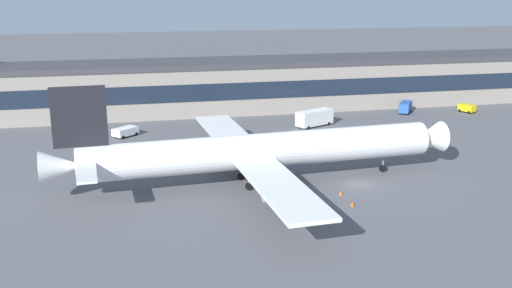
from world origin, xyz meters
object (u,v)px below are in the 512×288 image
airliner (256,151)px  fuel_truck (314,117)px  crew_van (405,107)px  traffic_cone_1 (291,204)px  baggage_tug (467,108)px  traffic_cone_0 (341,193)px  traffic_cone_3 (305,213)px  pushback_tractor (125,131)px  traffic_cone_2 (352,204)px

airliner → fuel_truck: size_ratio=6.97×
crew_van → traffic_cone_1: bearing=-129.7°
baggage_tug → traffic_cone_0: 66.28m
traffic_cone_0 → traffic_cone_3: (-7.17, -6.06, -0.01)m
baggage_tug → pushback_tractor: 77.77m
airliner → pushback_tractor: 38.00m
airliner → traffic_cone_0: 13.76m
traffic_cone_3 → fuel_truck: bearing=70.4°
baggage_tug → fuel_truck: size_ratio=0.47×
crew_van → traffic_cone_2: (-33.94, -52.24, -1.14)m
traffic_cone_0 → crew_van: bearing=54.7°
traffic_cone_1 → crew_van: bearing=50.3°
fuel_truck → traffic_cone_3: fuel_truck is taller
traffic_cone_0 → traffic_cone_1: traffic_cone_1 is taller
pushback_tractor → traffic_cone_2: (29.39, -44.49, -0.73)m
airliner → traffic_cone_1: (2.50, -10.03, -4.70)m
traffic_cone_0 → airliner: bearing=145.0°
airliner → traffic_cone_2: bearing=-47.9°
pushback_tractor → traffic_cone_2: pushback_tractor is taller
airliner → traffic_cone_0: size_ratio=96.84×
pushback_tractor → traffic_cone_1: pushback_tractor is taller
airliner → baggage_tug: size_ratio=14.95×
fuel_truck → baggage_tug: bearing=7.6°
traffic_cone_2 → traffic_cone_3: (-7.17, -1.75, -0.01)m
fuel_truck → traffic_cone_2: fuel_truck is taller
pushback_tractor → traffic_cone_0: (29.38, -40.19, -0.73)m
crew_van → traffic_cone_1: crew_van is taller
baggage_tug → fuel_truck: (-38.92, -5.22, 0.80)m
pushback_tractor → traffic_cone_2: bearing=-56.6°
crew_van → fuel_truck: size_ratio=0.62×
crew_van → traffic_cone_2: crew_van is taller
traffic_cone_0 → fuel_truck: bearing=77.0°
airliner → crew_van: bearing=42.3°
fuel_truck → traffic_cone_1: 46.31m
baggage_tug → traffic_cone_1: 74.06m
airliner → traffic_cone_3: 14.68m
airliner → traffic_cone_2: (10.59, -11.71, -4.74)m
traffic_cone_1 → traffic_cone_2: traffic_cone_1 is taller
crew_van → baggage_tug: (14.26, -2.45, -0.37)m
crew_van → traffic_cone_3: (-41.12, -54.00, -1.15)m
fuel_truck → traffic_cone_0: bearing=-103.0°
airliner → traffic_cone_1: 11.36m
airliner → fuel_truck: 38.54m
crew_van → traffic_cone_3: bearing=-127.3°
fuel_truck → traffic_cone_0: 41.36m
fuel_truck → traffic_cone_0: fuel_truck is taller
airliner → fuel_truck: airliner is taller
baggage_tug → traffic_cone_0: baggage_tug is taller
baggage_tug → traffic_cone_3: (-55.38, -51.55, -0.78)m
traffic_cone_2 → airliner: bearing=132.1°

